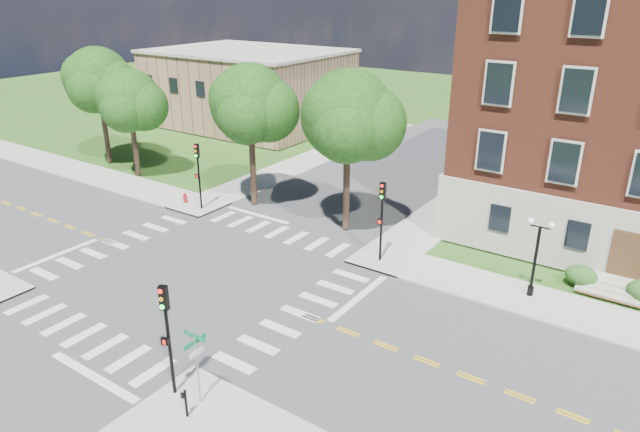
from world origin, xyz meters
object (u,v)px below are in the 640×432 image
Objects in this scene: push_button_post at (185,402)px; twin_lamp_west at (536,253)px; traffic_signal_ne at (382,211)px; street_sign_pole at (196,354)px; traffic_signal_nw at (198,168)px; fire_hydrant at (185,198)px; traffic_signal_se at (167,327)px.

twin_lamp_west is at bearing 64.04° from push_button_post.
traffic_signal_ne is at bearing -174.20° from twin_lamp_west.
traffic_signal_nw is at bearing 135.32° from street_sign_pole.
twin_lamp_west reaches higher than street_sign_pole.
fire_hydrant is (-1.87, 0.20, -2.72)m from traffic_signal_nw.
street_sign_pole is at bearing -117.76° from twin_lamp_west.
traffic_signal_ne is at bearing 86.10° from traffic_signal_se.
traffic_signal_se is at bearing 154.33° from push_button_post.
push_button_post is at bearing -43.06° from fire_hydrant.
street_sign_pole is (14.89, -14.73, -0.88)m from traffic_signal_nw.
twin_lamp_west is (8.43, 0.86, -0.66)m from traffic_signal_ne.
push_button_post reaches higher than fire_hydrant.
traffic_signal_se is 21.84m from fire_hydrant.
twin_lamp_west is at bearing 5.80° from traffic_signal_ne.
traffic_signal_se is 20.23m from traffic_signal_nw.
traffic_signal_ne is at bearing 90.91° from street_sign_pole.
fire_hydrant is at bearing 135.68° from traffic_signal_se.
traffic_signal_ne is (1.02, 14.93, 0.00)m from traffic_signal_se.
fire_hydrant is at bearing 138.30° from street_sign_pole.
twin_lamp_west is 1.36× the size of street_sign_pole.
street_sign_pole is (-8.20, -15.58, -0.21)m from twin_lamp_west.
traffic_signal_nw is at bearing 179.98° from traffic_signal_ne.
street_sign_pole is at bearing -44.68° from traffic_signal_nw.
street_sign_pole is (0.23, -14.72, -0.88)m from traffic_signal_ne.
traffic_signal_ne is 6.40× the size of fire_hydrant.
push_button_post is 23.18m from fire_hydrant.
traffic_signal_nw is 3.31m from fire_hydrant.
push_button_post is (0.18, -0.90, -1.51)m from street_sign_pole.
push_button_post is at bearing -78.77° from street_sign_pole.
twin_lamp_west is at bearing 62.24° from street_sign_pole.
traffic_signal_nw is 4.00× the size of push_button_post.
traffic_signal_nw is at bearing 133.96° from push_button_post.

